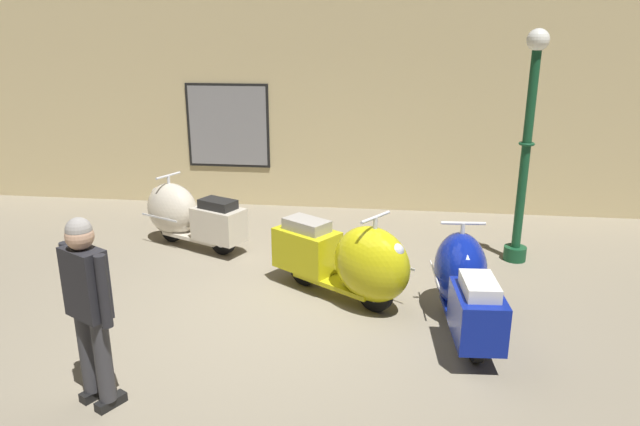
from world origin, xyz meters
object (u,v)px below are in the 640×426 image
at_px(scooter_2, 465,284).
at_px(lamppost, 526,148).
at_px(scooter_0, 186,215).
at_px(visitor_0, 88,300).
at_px(scooter_1, 350,261).

distance_m(scooter_2, lamppost, 2.27).
xyz_separation_m(scooter_0, visitor_0, (0.53, -3.47, 0.45)).
relative_size(scooter_1, visitor_0, 1.10).
relative_size(scooter_1, lamppost, 0.59).
relative_size(scooter_2, lamppost, 0.58).
xyz_separation_m(scooter_2, lamppost, (0.86, 1.85, 1.01)).
xyz_separation_m(lamppost, visitor_0, (-3.80, -3.50, -0.57)).
height_order(scooter_1, scooter_2, scooter_1).
bearing_deg(visitor_0, scooter_1, -12.83).
relative_size(scooter_0, lamppost, 0.57).
xyz_separation_m(scooter_0, scooter_2, (3.48, -1.82, 0.01)).
bearing_deg(scooter_1, visitor_0, -97.65).
relative_size(scooter_0, scooter_2, 0.98).
height_order(scooter_0, visitor_0, visitor_0).
distance_m(scooter_0, scooter_2, 3.93).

